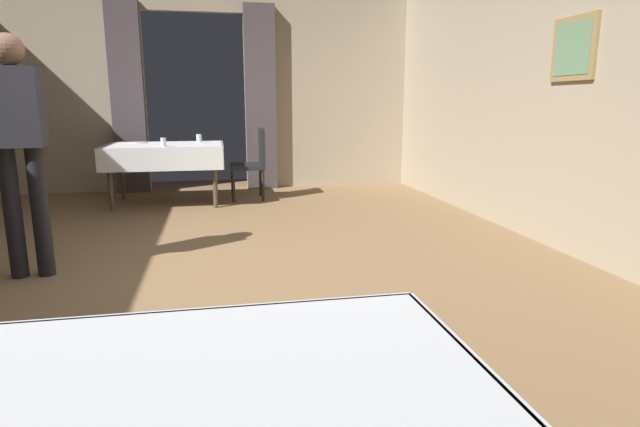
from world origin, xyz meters
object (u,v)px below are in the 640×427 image
at_px(dining_table_mid, 165,151).
at_px(chair_mid_right, 253,160).
at_px(person_waiter_by_doorway, 18,137).
at_px(plate_mid_a, 138,143).
at_px(glass_mid_c, 163,142).
at_px(glass_mid_b, 199,138).

distance_m(dining_table_mid, chair_mid_right, 1.12).
height_order(chair_mid_right, person_waiter_by_doorway, person_waiter_by_doorway).
bearing_deg(plate_mid_a, glass_mid_c, -60.15).
xyz_separation_m(chair_mid_right, person_waiter_by_doorway, (-1.83, -2.85, 0.51)).
bearing_deg(dining_table_mid, plate_mid_a, 141.28).
xyz_separation_m(dining_table_mid, person_waiter_by_doorway, (-0.73, -2.74, 0.36)).
relative_size(glass_mid_b, person_waiter_by_doorway, 0.06).
bearing_deg(chair_mid_right, plate_mid_a, 173.50).
height_order(dining_table_mid, chair_mid_right, chair_mid_right).
xyz_separation_m(dining_table_mid, chair_mid_right, (1.10, 0.12, -0.15)).
xyz_separation_m(chair_mid_right, glass_mid_b, (-0.69, 0.14, 0.29)).
bearing_deg(glass_mid_b, glass_mid_c, -121.82).
bearing_deg(glass_mid_c, person_waiter_by_doorway, -107.69).
bearing_deg(glass_mid_b, plate_mid_a, 178.06).
bearing_deg(glass_mid_c, plate_mid_a, 119.85).
bearing_deg(person_waiter_by_doorway, glass_mid_c, 72.31).
height_order(plate_mid_a, glass_mid_c, glass_mid_c).
relative_size(plate_mid_a, glass_mid_b, 2.14).
distance_m(chair_mid_right, glass_mid_b, 0.76).
bearing_deg(plate_mid_a, person_waiter_by_doorway, -97.14).
relative_size(plate_mid_a, glass_mid_c, 2.15).
bearing_deg(dining_table_mid, glass_mid_c, -86.11).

